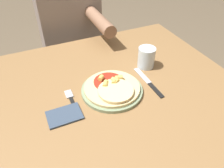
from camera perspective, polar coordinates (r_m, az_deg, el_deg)
name	(u,v)px	position (r m, az deg, el deg)	size (l,w,h in m)	color
dining_table	(103,109)	(0.98, -2.25, -6.47)	(1.17, 0.93, 0.76)	olive
plate	(112,90)	(0.90, 0.00, -1.61)	(0.25, 0.25, 0.01)	gray
pizza	(113,87)	(0.89, 0.16, -0.91)	(0.23, 0.23, 0.04)	#E0C689
fork	(72,102)	(0.87, -10.31, -4.67)	(0.03, 0.18, 0.00)	black
knife	(149,82)	(0.96, 9.57, 0.41)	(0.02, 0.22, 0.00)	black
drinking_glass	(146,57)	(1.04, 8.96, 6.88)	(0.08, 0.08, 0.10)	silver
napkin	(64,115)	(0.83, -12.32, -8.00)	(0.13, 0.09, 0.01)	#38475B
person_diner	(72,36)	(1.52, -10.53, 12.21)	(0.37, 0.52, 1.17)	#2D2D38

